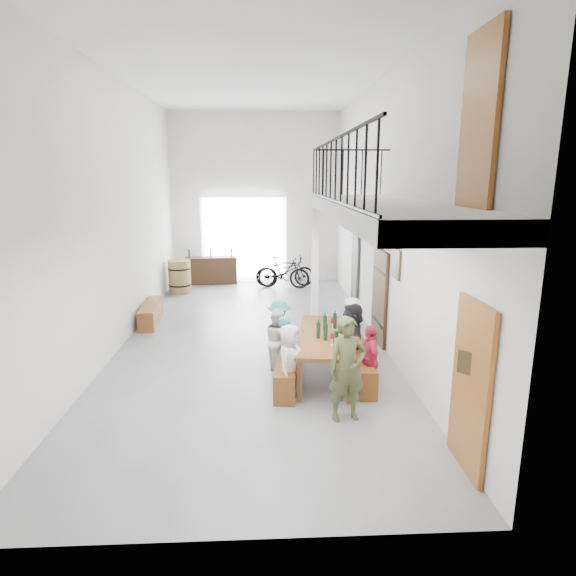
{
  "coord_description": "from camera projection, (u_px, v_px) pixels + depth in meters",
  "views": [
    {
      "loc": [
        0.29,
        -10.05,
        3.49
      ],
      "look_at": [
        0.75,
        -0.5,
        1.25
      ],
      "focal_mm": 30.0,
      "sensor_mm": 36.0,
      "label": 1
    }
  ],
  "objects": [
    {
      "name": "bicycle_near",
      "position": [
        285.0,
        271.0,
        15.46
      ],
      "size": [
        1.9,
        0.7,
        0.99
      ],
      "primitive_type": "imported",
      "rotation": [
        0.0,
        0.0,
        1.59
      ],
      "color": "black",
      "rests_on": "ground"
    },
    {
      "name": "counter_bottles",
      "position": [
        211.0,
        253.0,
        15.76
      ],
      "size": [
        1.43,
        0.22,
        0.28
      ],
      "color": "#10311B",
      "rests_on": "serving_counter"
    },
    {
      "name": "bench_wall",
      "position": [
        361.0,
        363.0,
        8.57
      ],
      "size": [
        0.4,
        2.13,
        0.49
      ],
      "primitive_type": "cube",
      "rotation": [
        0.0,
        0.0,
        -0.06
      ],
      "color": "brown",
      "rests_on": "ground"
    },
    {
      "name": "tableware",
      "position": [
        330.0,
        327.0,
        8.35
      ],
      "size": [
        0.57,
        1.63,
        0.35
      ],
      "color": "#10311B",
      "rests_on": "tasting_table"
    },
    {
      "name": "guest_right_a",
      "position": [
        369.0,
        359.0,
        7.87
      ],
      "size": [
        0.35,
        0.7,
        1.14
      ],
      "primitive_type": "imported",
      "rotation": [
        0.0,
        0.0,
        -1.46
      ],
      "color": "#C2213D",
      "rests_on": "ground"
    },
    {
      "name": "guest_left_a",
      "position": [
        290.0,
        362.0,
        7.62
      ],
      "size": [
        0.6,
        0.71,
        1.23
      ],
      "primitive_type": "imported",
      "rotation": [
        0.0,
        0.0,
        1.16
      ],
      "color": "silver",
      "rests_on": "ground"
    },
    {
      "name": "oak_barrel",
      "position": [
        180.0,
        276.0,
        14.62
      ],
      "size": [
        0.68,
        0.68,
        1.01
      ],
      "color": "olive",
      "rests_on": "ground"
    },
    {
      "name": "tasting_table",
      "position": [
        326.0,
        339.0,
        8.4
      ],
      "size": [
        1.25,
        2.41,
        0.79
      ],
      "rotation": [
        0.0,
        0.0,
        -0.14
      ],
      "color": "brown",
      "rests_on": "ground"
    },
    {
      "name": "host_standing",
      "position": [
        347.0,
        369.0,
        6.91
      ],
      "size": [
        0.62,
        0.47,
        1.56
      ],
      "primitive_type": "imported",
      "rotation": [
        0.0,
        0.0,
        0.17
      ],
      "color": "#474D2B",
      "rests_on": "ground"
    },
    {
      "name": "potted_plant",
      "position": [
        356.0,
        316.0,
        11.48
      ],
      "size": [
        0.44,
        0.39,
        0.45
      ],
      "primitive_type": "imported",
      "rotation": [
        0.0,
        0.0,
        -0.09
      ],
      "color": "#175017",
      "rests_on": "ground"
    },
    {
      "name": "side_bench",
      "position": [
        151.0,
        313.0,
        11.68
      ],
      "size": [
        0.49,
        1.69,
        0.47
      ],
      "primitive_type": "cube",
      "rotation": [
        0.0,
        0.0,
        0.08
      ],
      "color": "brown",
      "rests_on": "ground"
    },
    {
      "name": "bench_inner",
      "position": [
        288.0,
        366.0,
        8.41
      ],
      "size": [
        0.56,
        2.13,
        0.48
      ],
      "primitive_type": "cube",
      "rotation": [
        0.0,
        0.0,
        -0.11
      ],
      "color": "brown",
      "rests_on": "ground"
    },
    {
      "name": "guest_left_c",
      "position": [
        278.0,
        340.0,
        8.71
      ],
      "size": [
        0.58,
        0.67,
        1.17
      ],
      "primitive_type": "imported",
      "rotation": [
        0.0,
        0.0,
        1.85
      ],
      "color": "silver",
      "rests_on": "ground"
    },
    {
      "name": "room_walls",
      "position": [
        250.0,
        173.0,
        9.75
      ],
      "size": [
        12.0,
        12.0,
        12.0
      ],
      "color": "white",
      "rests_on": "ground"
    },
    {
      "name": "bicycle_far",
      "position": [
        284.0,
        272.0,
        15.22
      ],
      "size": [
        1.73,
        0.81,
        1.0
      ],
      "primitive_type": "imported",
      "rotation": [
        0.0,
        0.0,
        1.36
      ],
      "color": "black",
      "rests_on": "ground"
    },
    {
      "name": "serving_counter",
      "position": [
        211.0,
        270.0,
        15.88
      ],
      "size": [
        1.71,
        0.6,
        0.89
      ],
      "primitive_type": "cube",
      "rotation": [
        0.0,
        0.0,
        0.08
      ],
      "color": "#3B2716",
      "rests_on": "ground"
    },
    {
      "name": "guest_left_b",
      "position": [
        287.0,
        350.0,
        8.14
      ],
      "size": [
        0.35,
        0.48,
        1.21
      ],
      "primitive_type": "imported",
      "rotation": [
        0.0,
        0.0,
        1.72
      ],
      "color": "teal",
      "rests_on": "ground"
    },
    {
      "name": "floor",
      "position": [
        253.0,
        339.0,
        10.56
      ],
      "size": [
        12.0,
        12.0,
        0.0
      ],
      "primitive_type": "plane",
      "color": "slate",
      "rests_on": "ground"
    },
    {
      "name": "guest_right_c",
      "position": [
        352.0,
        330.0,
        9.17
      ],
      "size": [
        0.47,
        0.66,
        1.26
      ],
      "primitive_type": "imported",
      "rotation": [
        0.0,
        0.0,
        -1.69
      ],
      "color": "silver",
      "rests_on": "ground"
    },
    {
      "name": "balcony",
      "position": [
        382.0,
        213.0,
        6.94
      ],
      "size": [
        1.52,
        5.62,
        4.0
      ],
      "color": "white",
      "rests_on": "ground"
    },
    {
      "name": "right_wall_decor",
      "position": [
        402.0,
        277.0,
        8.47
      ],
      "size": [
        0.07,
        8.28,
        5.07
      ],
      "color": "brown",
      "rests_on": "ground"
    },
    {
      "name": "gateway_portal",
      "position": [
        244.0,
        240.0,
        16.0
      ],
      "size": [
        2.8,
        0.08,
        2.8
      ],
      "primitive_type": "cube",
      "color": "white",
      "rests_on": "ground"
    },
    {
      "name": "guest_left_d",
      "position": [
        280.0,
        330.0,
        9.23
      ],
      "size": [
        0.53,
        0.82,
        1.19
      ],
      "primitive_type": "imported",
      "rotation": [
        0.0,
        0.0,
        1.45
      ],
      "color": "teal",
      "rests_on": "ground"
    },
    {
      "name": "guest_right_b",
      "position": [
        352.0,
        338.0,
        8.6
      ],
      "size": [
        0.4,
        1.21,
        1.3
      ],
      "primitive_type": "imported",
      "rotation": [
        0.0,
        0.0,
        -1.56
      ],
      "color": "black",
      "rests_on": "ground"
    }
  ]
}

